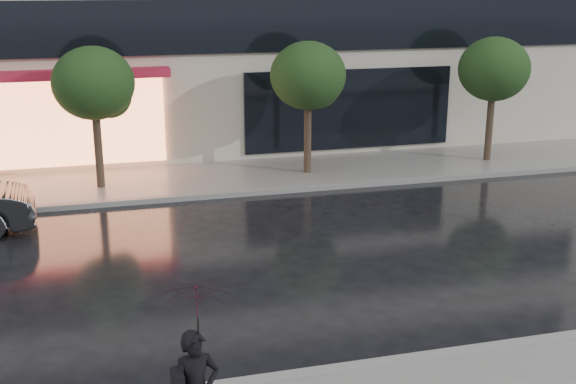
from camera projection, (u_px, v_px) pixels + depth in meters
name	position (u px, v px, depth m)	size (l,w,h in m)	color
ground	(305.00, 346.00, 11.64)	(120.00, 120.00, 0.00)	black
sidewalk_far	(207.00, 179.00, 21.11)	(60.00, 3.50, 0.12)	slate
curb_near	(324.00, 374.00, 10.69)	(60.00, 0.25, 0.14)	gray
curb_far	(217.00, 195.00, 19.49)	(60.00, 0.25, 0.14)	gray
tree_mid_west	(96.00, 86.00, 19.36)	(2.20, 2.20, 3.99)	#33261C
tree_mid_east	(310.00, 78.00, 20.85)	(2.20, 2.20, 3.99)	#33261C
tree_far_east	(495.00, 71.00, 22.34)	(2.20, 2.20, 3.99)	#33261C
pedestrian_with_umbrella	(197.00, 346.00, 8.50)	(0.96, 0.97, 2.21)	black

